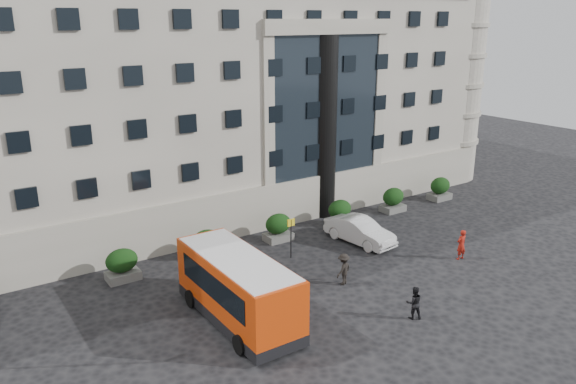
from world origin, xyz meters
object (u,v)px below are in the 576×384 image
Objects in this scene: hedge_f at (440,188)px; pedestrian_c at (344,269)px; minibus at (238,286)px; pedestrian_b at (414,303)px; hedge_a at (122,265)px; bus_stop_sign at (291,231)px; hedge_d at (340,212)px; hedge_c at (278,227)px; hedge_e at (393,200)px; pedestrian_a at (461,245)px; white_taxi at (360,231)px; hedge_b at (207,244)px.

pedestrian_c is at bearing -155.49° from hedge_f.
pedestrian_b is (7.17, -4.61, -0.98)m from minibus.
bus_stop_sign is (9.50, -2.80, 0.80)m from hedge_a.
hedge_a is 15.60m from hedge_d.
hedge_c is at bearing 180.00° from hedge_d.
hedge_e is at bearing 0.00° from hedge_a.
hedge_e is 11.67m from bus_stop_sign.
hedge_a is 1.02× the size of pedestrian_c.
hedge_a is at bearing 180.00° from hedge_d.
minibus is at bearing -2.91° from pedestrian_a.
hedge_d is at bearing 180.00° from hedge_e.
pedestrian_a is at bearing -35.16° from bus_stop_sign.
hedge_d is 0.98× the size of pedestrian_a.
minibus is 14.82m from pedestrian_a.
hedge_c is 0.23× the size of minibus.
bus_stop_sign is 5.19m from white_taxi.
hedge_a is 1.00× the size of hedge_f.
hedge_d is 1.00× the size of hedge_f.
hedge_f is at bearing 0.00° from hedge_e.
pedestrian_c is (-4.71, -4.05, 0.07)m from white_taxi.
bus_stop_sign reaches higher than pedestrian_a.
hedge_c is 1.00× the size of hedge_f.
bus_stop_sign is at bearing -33.28° from pedestrian_a.
hedge_e is 1.00× the size of hedge_f.
minibus is at bearing -161.78° from hedge_f.
minibus is (-2.01, -7.51, 0.89)m from hedge_b.
hedge_f is 0.73× the size of bus_stop_sign.
hedge_d is 3.46m from white_taxi.
hedge_e is 0.23× the size of minibus.
hedge_a reaches higher than pedestrian_b.
hedge_d is 1.02× the size of pedestrian_c.
white_taxi is (-6.22, -3.30, -0.11)m from hedge_e.
hedge_e is at bearing -166.33° from pedestrian_c.
minibus is (-6.31, -4.71, 0.09)m from bus_stop_sign.
hedge_f is (26.00, 0.00, 0.00)m from hedge_a.
hedge_d is at bearing 31.37° from minibus.
hedge_c reaches higher than pedestrian_b.
pedestrian_c is (4.67, -7.35, -0.03)m from hedge_b.
pedestrian_b is (-10.44, -12.12, -0.09)m from hedge_e.
hedge_d reaches higher than white_taxi.
hedge_e reaches higher than pedestrian_b.
hedge_c is at bearing -47.35° from pedestrian_a.
hedge_c reaches higher than white_taxi.
hedge_e is (5.20, 0.00, 0.00)m from hedge_d.
bus_stop_sign is 0.32× the size of minibus.
pedestrian_a reaches higher than hedge_c.
hedge_a is 20.80m from hedge_e.
hedge_e is at bearing 180.00° from hedge_f.
hedge_a is at bearing 113.23° from minibus.
hedge_e is 0.37× the size of white_taxi.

